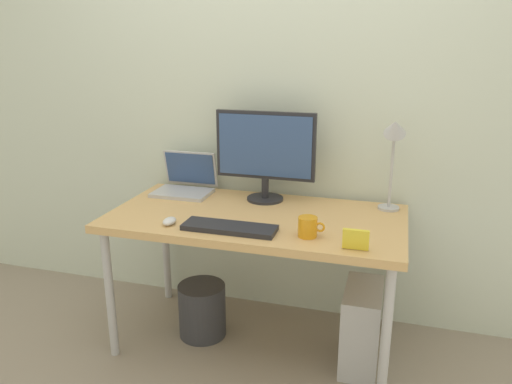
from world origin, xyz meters
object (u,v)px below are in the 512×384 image
at_px(desk_lamp, 394,143).
at_px(desk, 256,226).
at_px(wastebasket, 202,310).
at_px(photo_frame, 356,239).
at_px(coffee_mug, 308,227).
at_px(monitor, 265,151).
at_px(keyboard, 230,228).
at_px(computer_tower, 361,327).
at_px(laptop, 186,182).
at_px(mouse, 169,221).

bearing_deg(desk_lamp, desk, -158.92).
bearing_deg(wastebasket, desk_lamp, 15.47).
xyz_separation_m(desk_lamp, photo_frame, (-0.12, -0.55, -0.31)).
height_order(desk_lamp, coffee_mug, desk_lamp).
relative_size(desk_lamp, coffee_mug, 4.11).
xyz_separation_m(monitor, keyboard, (-0.04, -0.48, -0.27)).
distance_m(monitor, wastebasket, 0.95).
distance_m(keyboard, photo_frame, 0.59).
relative_size(monitor, computer_tower, 1.30).
bearing_deg(keyboard, photo_frame, -6.60).
xyz_separation_m(desk, desk_lamp, (0.64, 0.25, 0.42)).
bearing_deg(monitor, desk, -85.35).
xyz_separation_m(monitor, photo_frame, (0.54, -0.55, -0.23)).
height_order(desk, desk_lamp, desk_lamp).
relative_size(monitor, laptop, 1.70).
bearing_deg(wastebasket, laptop, 124.89).
bearing_deg(wastebasket, mouse, -102.52).
bearing_deg(photo_frame, laptop, 151.01).
bearing_deg(photo_frame, coffee_mug, 157.27).
xyz_separation_m(monitor, desk_lamp, (0.66, 0.00, 0.08)).
xyz_separation_m(coffee_mug, wastebasket, (-0.61, 0.20, -0.63)).
bearing_deg(keyboard, coffee_mug, 3.87).
distance_m(keyboard, mouse, 0.30).
bearing_deg(laptop, photo_frame, -28.99).
relative_size(monitor, wastebasket, 1.82).
distance_m(keyboard, wastebasket, 0.69).
distance_m(monitor, coffee_mug, 0.61).
distance_m(desk_lamp, mouse, 1.17).
height_order(coffee_mug, wastebasket, coffee_mug).
bearing_deg(keyboard, laptop, 131.42).
distance_m(keyboard, coffee_mug, 0.37).
bearing_deg(desk, photo_frame, -30.21).
relative_size(keyboard, computer_tower, 1.05).
bearing_deg(mouse, laptop, 105.44).
distance_m(desk_lamp, wastebasket, 1.36).
xyz_separation_m(desk, photo_frame, (0.52, -0.31, 0.11)).
distance_m(mouse, computer_tower, 1.09).
relative_size(keyboard, photo_frame, 4.00).
relative_size(desk_lamp, keyboard, 1.14).
bearing_deg(desk_lamp, mouse, -153.57).
bearing_deg(photo_frame, mouse, 176.40).
xyz_separation_m(desk, monitor, (-0.02, 0.25, 0.34)).
bearing_deg(monitor, computer_tower, -25.84).
distance_m(desk, keyboard, 0.26).
bearing_deg(photo_frame, wastebasket, 160.76).
relative_size(desk, mouse, 16.45).
xyz_separation_m(photo_frame, computer_tower, (0.04, 0.27, -0.58)).
xyz_separation_m(monitor, mouse, (-0.34, -0.50, -0.26)).
distance_m(desk, photo_frame, 0.62).
relative_size(coffee_mug, wastebasket, 0.41).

